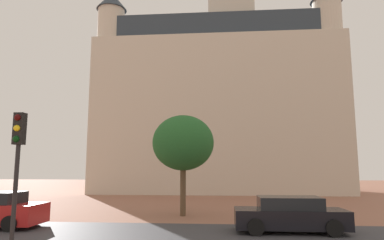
# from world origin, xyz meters

# --- Properties ---
(ground_plane) EXTENTS (120.00, 120.00, 0.00)m
(ground_plane) POSITION_xyz_m (0.00, 10.00, 0.00)
(ground_plane) COLOR #93604C
(street_asphalt_strip) EXTENTS (120.00, 6.25, 0.00)m
(street_asphalt_strip) POSITION_xyz_m (0.00, 9.76, 0.00)
(street_asphalt_strip) COLOR #38383D
(street_asphalt_strip) RESTS_ON ground_plane
(landmark_building) EXTENTS (25.68, 11.82, 31.26)m
(landmark_building) POSITION_xyz_m (1.39, 34.54, 9.83)
(landmark_building) COLOR beige
(landmark_building) RESTS_ON ground_plane
(car_black) EXTENTS (4.40, 1.94, 1.40)m
(car_black) POSITION_xyz_m (4.23, 11.13, 0.68)
(car_black) COLOR black
(car_black) RESTS_ON ground_plane
(traffic_light_pole) EXTENTS (0.28, 0.34, 4.10)m
(traffic_light_pole) POSITION_xyz_m (-4.16, 5.81, 2.89)
(traffic_light_pole) COLOR black
(traffic_light_pole) RESTS_ON ground_plane
(tree_curb_far) EXTENTS (3.38, 3.38, 5.45)m
(tree_curb_far) POSITION_xyz_m (-0.58, 15.36, 3.91)
(tree_curb_far) COLOR brown
(tree_curb_far) RESTS_ON ground_plane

